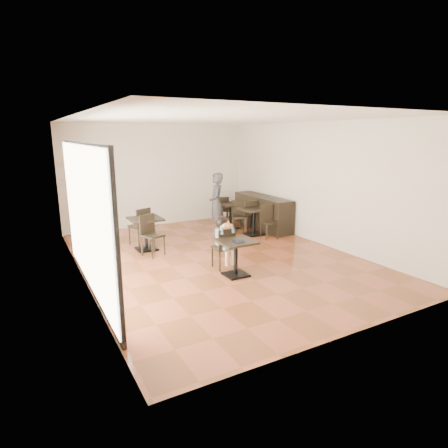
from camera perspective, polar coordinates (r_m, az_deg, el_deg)
floor at (r=8.91m, az=-0.90°, el=-5.26°), size 6.00×8.00×0.01m
ceiling at (r=8.44m, az=-0.98°, el=15.77°), size 6.00×8.00×0.01m
wall_back at (r=12.18m, az=-9.91°, el=7.33°), size 6.00×0.01×3.20m
wall_front at (r=5.41m, az=19.46°, el=-0.82°), size 6.00×0.01×3.20m
wall_left at (r=7.61m, az=-21.30°, el=3.01°), size 0.01×8.00×3.20m
wall_right at (r=10.28m, az=14.07°, el=6.02°), size 0.01×8.00×3.20m
storefront_window at (r=7.17m, az=-20.36°, el=0.85°), size 0.04×4.50×2.60m
child_table at (r=7.75m, az=1.80°, el=-5.23°), size 0.72×0.72×0.76m
child_chair at (r=8.18m, az=-0.17°, el=-3.64°), size 0.41×0.41×0.91m
child at (r=8.14m, az=-0.17°, el=-2.85°), size 0.41×0.57×1.15m
plate at (r=7.55m, az=2.21°, el=-2.67°), size 0.26×0.26×0.02m
pizza_slice at (r=7.88m, az=0.49°, el=-0.26°), size 0.27×0.20×0.06m
adult_patron at (r=11.02m, az=-1.17°, el=3.18°), size 0.66×0.77×1.78m
cafe_table_mid at (r=10.92m, az=4.56°, el=0.34°), size 0.83×0.83×0.78m
cafe_table_left at (r=9.67m, az=-11.81°, el=-1.48°), size 1.02×1.02×0.83m
cafe_table_back at (r=11.68m, az=0.97°, el=1.26°), size 0.97×0.97×0.78m
chair_mid_a at (r=11.44m, az=3.71°, el=1.36°), size 0.47×0.47×0.93m
chair_mid_b at (r=10.55m, az=6.93°, el=0.26°), size 0.47×0.47×0.93m
chair_left_a at (r=10.16m, az=-12.77°, el=-0.32°), size 0.58×0.58×1.00m
chair_left_b at (r=9.14m, az=-10.80°, el=-1.76°), size 0.58×0.58×1.00m
chair_back_a at (r=12.14m, az=-0.32°, el=2.10°), size 0.56×0.56×0.94m
chair_back_b at (r=11.20m, az=2.38°, el=1.13°), size 0.56×0.56×0.94m
service_counter at (r=11.77m, az=5.90°, el=1.83°), size 0.60×2.40×1.00m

